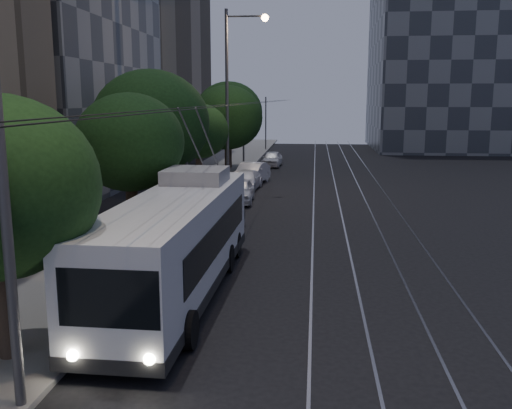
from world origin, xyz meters
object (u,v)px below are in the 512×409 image
Objects in this scene: car_white_a at (239,190)px; car_white_b at (246,180)px; streetlamp_far at (234,85)px; streetlamp_near at (16,52)px; trolleybus at (178,242)px; pickup_silver at (209,219)px; car_white_c at (251,174)px; car_white_d at (272,159)px.

car_white_a is 4.63m from car_white_b.
streetlamp_far reaches higher than car_white_b.
car_white_b is 0.38× the size of streetlamp_near.
car_white_a is at bearing 88.00° from streetlamp_near.
streetlamp_near reaches higher than car_white_b.
pickup_silver is at bearing 94.56° from trolleybus.
streetlamp_far is (-0.00, 26.06, -0.01)m from streetlamp_near.
streetlamp_near is at bearing -80.31° from car_white_c.
trolleybus is 2.82× the size of car_white_b.
trolleybus is 8.58m from streetlamp_near.
car_white_d is at bearing 85.24° from car_white_a.
car_white_d is at bearing 92.34° from pickup_silver.
trolleybus is 1.06× the size of streetlamp_far.
car_white_b is at bearing 89.34° from car_white_a.
streetlamp_near is (-1.35, -39.94, 6.02)m from car_white_d.
streetlamp_near is (-1.02, -6.86, 5.05)m from trolleybus.
car_white_c is (-0.32, 22.58, -0.89)m from trolleybus.
car_white_b is at bearing 59.09° from streetlamp_far.
car_white_b is (-0.18, 4.63, -0.07)m from car_white_a.
car_white_a is (0.23, 8.05, -0.02)m from pickup_silver.
car_white_b is at bearing 88.72° from streetlamp_near.
car_white_d is (0.57, 17.50, -0.02)m from car_white_a.
streetlamp_far is at bearing 94.08° from trolleybus.
car_white_a reaches higher than car_white_b.
streetlamp_far reaches higher than pickup_silver.
car_white_b is at bearing 93.90° from pickup_silver.
streetlamp_near is at bearing -88.08° from pickup_silver.
streetlamp_far is at bearing -116.46° from car_white_b.
trolleybus reaches higher than car_white_c.
pickup_silver is 8.05m from car_white_a.
car_white_c is at bearing -90.69° from car_white_d.
trolleybus is at bearing -86.97° from streetlamp_far.
pickup_silver is at bearing -85.77° from car_white_b.
streetlamp_near is at bearing -94.91° from car_white_a.
streetlamp_far is at bearing 99.34° from car_white_a.
car_white_a is 7.04m from streetlamp_far.
trolleybus is at bearing 81.57° from streetlamp_near.
car_white_d is at bearing 84.44° from streetlamp_far.
trolleybus is 2.34× the size of pickup_silver.
car_white_c is (0.09, 2.37, 0.13)m from car_white_b.
car_white_b is (0.05, 12.67, -0.09)m from pickup_silver.
car_white_d is at bearing 90.46° from trolleybus.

